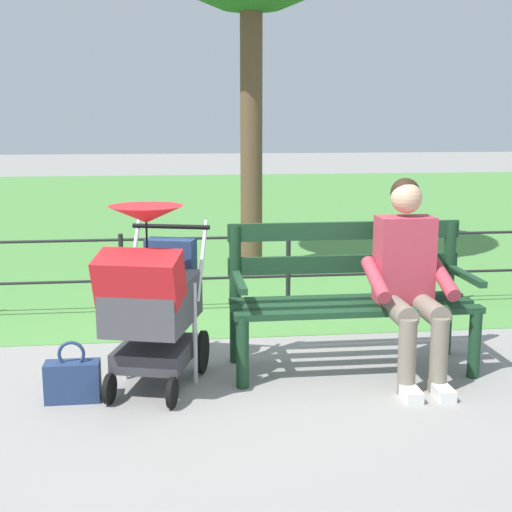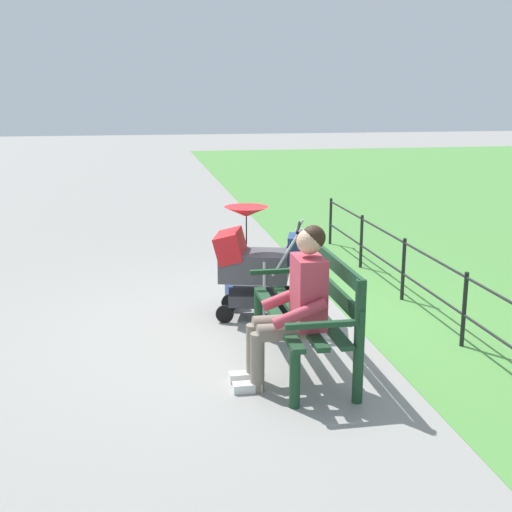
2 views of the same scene
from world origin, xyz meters
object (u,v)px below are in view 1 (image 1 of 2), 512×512
Objects in this scene: handbag at (73,380)px; person_on_bench at (409,274)px; park_bench at (350,290)px; stroller at (152,295)px.

person_on_bench is at bearing -175.00° from handbag.
park_bench is 1.32m from stroller.
stroller is at bearing -163.13° from handbag.
park_bench is 0.42m from person_on_bench.
park_bench is at bearing -34.36° from person_on_bench.
park_bench is 4.33× the size of handbag.
handbag is at bearing 12.93° from park_bench.
park_bench is 1.39× the size of stroller.
handbag is (2.10, 0.18, -0.55)m from person_on_bench.
person_on_bench is 1.62m from stroller.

